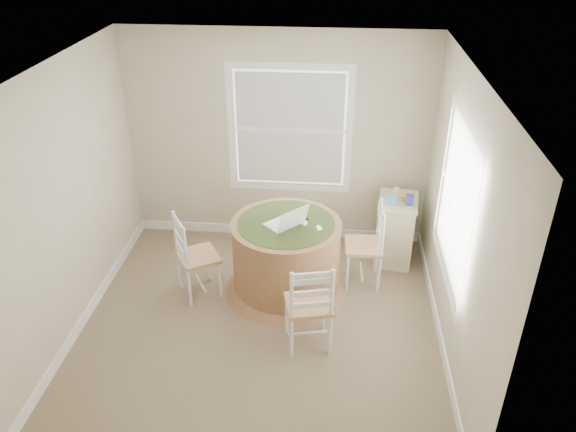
# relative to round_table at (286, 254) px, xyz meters

# --- Properties ---
(room) EXTENTS (3.64, 3.64, 2.64)m
(room) POSITION_rel_round_table_xyz_m (-0.04, -0.49, 0.84)
(room) COLOR #8B7658
(room) RESTS_ON ground
(round_table) EXTENTS (1.35, 1.35, 0.85)m
(round_table) POSITION_rel_round_table_xyz_m (0.00, 0.00, 0.00)
(round_table) COLOR #9B6E45
(round_table) RESTS_ON ground
(chair_left) EXTENTS (0.56, 0.57, 0.95)m
(chair_left) POSITION_rel_round_table_xyz_m (-0.93, -0.15, 0.02)
(chair_left) COLOR white
(chair_left) RESTS_ON ground
(chair_near) EXTENTS (0.50, 0.48, 0.95)m
(chair_near) POSITION_rel_round_table_xyz_m (0.29, -0.85, 0.02)
(chair_near) COLOR white
(chair_near) RESTS_ON ground
(chair_right) EXTENTS (0.41, 0.43, 0.95)m
(chair_right) POSITION_rel_round_table_xyz_m (0.83, 0.22, 0.02)
(chair_right) COLOR white
(chair_right) RESTS_ON ground
(laptop) EXTENTS (0.49, 0.49, 0.25)m
(laptop) POSITION_rel_round_table_xyz_m (0.00, -0.03, 0.42)
(laptop) COLOR white
(laptop) RESTS_ON round_table
(mouse) EXTENTS (0.09, 0.12, 0.04)m
(mouse) POSITION_rel_round_table_xyz_m (0.19, 0.00, 0.39)
(mouse) COLOR white
(mouse) RESTS_ON round_table
(phone) EXTENTS (0.07, 0.10, 0.02)m
(phone) POSITION_rel_round_table_xyz_m (0.35, -0.07, 0.38)
(phone) COLOR #B7BABF
(phone) RESTS_ON round_table
(keys) EXTENTS (0.07, 0.07, 0.02)m
(keys) POSITION_rel_round_table_xyz_m (0.19, 0.10, 0.39)
(keys) COLOR black
(keys) RESTS_ON round_table
(corner_chest) EXTENTS (0.51, 0.65, 0.79)m
(corner_chest) POSITION_rel_round_table_xyz_m (1.22, 0.73, -0.06)
(corner_chest) COLOR beige
(corner_chest) RESTS_ON ground
(tissue_box) EXTENTS (0.13, 0.13, 0.10)m
(tissue_box) POSITION_rel_round_table_xyz_m (1.13, 0.63, 0.38)
(tissue_box) COLOR #54A5C2
(tissue_box) RESTS_ON corner_chest
(box_yellow) EXTENTS (0.16, 0.12, 0.06)m
(box_yellow) POSITION_rel_round_table_xyz_m (1.27, 0.75, 0.36)
(box_yellow) COLOR gold
(box_yellow) RESTS_ON corner_chest
(box_blue) EXTENTS (0.09, 0.09, 0.12)m
(box_blue) POSITION_rel_round_table_xyz_m (1.34, 0.63, 0.39)
(box_blue) COLOR #363296
(box_blue) RESTS_ON corner_chest
(cup_cream) EXTENTS (0.07, 0.07, 0.09)m
(cup_cream) POSITION_rel_round_table_xyz_m (1.20, 0.87, 0.38)
(cup_cream) COLOR beige
(cup_cream) RESTS_ON corner_chest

